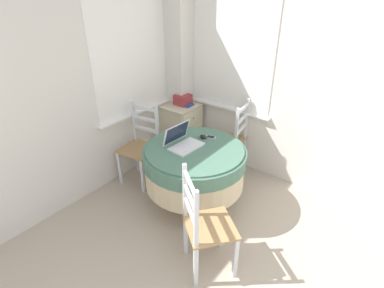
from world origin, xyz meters
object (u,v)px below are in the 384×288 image
at_px(storage_box, 183,99).
at_px(dining_chair_near_back_window, 141,146).
at_px(round_dining_table, 195,164).
at_px(dining_chair_near_right_window, 231,140).
at_px(computer_mouse, 203,137).
at_px(corner_cabinet, 181,130).
at_px(book_on_cabinet, 184,104).
at_px(dining_chair_camera_near, 205,226).
at_px(cell_phone, 211,137).
at_px(laptop, 183,142).

bearing_deg(storage_box, dining_chair_near_back_window, -179.23).
bearing_deg(round_dining_table, dining_chair_near_right_window, 3.68).
xyz_separation_m(round_dining_table, storage_box, (0.82, 0.83, 0.28)).
relative_size(computer_mouse, corner_cabinet, 0.11).
distance_m(computer_mouse, book_on_cabinet, 0.95).
bearing_deg(corner_cabinet, dining_chair_camera_near, -134.61).
relative_size(dining_chair_near_right_window, corner_cabinet, 1.30).
xyz_separation_m(dining_chair_near_right_window, storage_box, (0.01, 0.78, 0.35)).
relative_size(dining_chair_near_back_window, book_on_cabinet, 4.17).
height_order(dining_chair_camera_near, storage_box, dining_chair_camera_near).
xyz_separation_m(dining_chair_camera_near, storage_box, (1.42, 1.39, 0.35)).
distance_m(round_dining_table, dining_chair_camera_near, 0.82).
bearing_deg(dining_chair_near_right_window, dining_chair_camera_near, -156.43).
bearing_deg(cell_phone, dining_chair_near_back_window, 109.21).
height_order(dining_chair_near_back_window, storage_box, dining_chair_near_back_window).
bearing_deg(laptop, corner_cabinet, 41.07).
distance_m(dining_chair_camera_near, storage_box, 2.02).
height_order(round_dining_table, dining_chair_near_right_window, dining_chair_near_right_window).
relative_size(laptop, dining_chair_near_right_window, 0.37).
height_order(round_dining_table, corner_cabinet, corner_cabinet).
bearing_deg(dining_chair_near_right_window, dining_chair_near_back_window, 136.49).
height_order(cell_phone, storage_box, storage_box).
height_order(cell_phone, dining_chair_camera_near, dining_chair_camera_near).
relative_size(dining_chair_near_back_window, corner_cabinet, 1.30).
bearing_deg(cell_phone, round_dining_table, -178.98).
height_order(cell_phone, corner_cabinet, corner_cabinet).
distance_m(cell_phone, dining_chair_camera_near, 1.08).
relative_size(round_dining_table, dining_chair_camera_near, 1.09).
xyz_separation_m(round_dining_table, dining_chair_near_right_window, (0.81, 0.05, -0.08)).
distance_m(round_dining_table, corner_cabinet, 1.17).
bearing_deg(laptop, cell_phone, -20.15).
distance_m(cell_phone, book_on_cabinet, 0.95).
xyz_separation_m(computer_mouse, corner_cabinet, (0.57, 0.79, -0.37)).
bearing_deg(dining_chair_camera_near, corner_cabinet, 45.39).
bearing_deg(storage_box, corner_cabinet, 155.81).
relative_size(round_dining_table, computer_mouse, 12.94).
bearing_deg(dining_chair_near_back_window, dining_chair_camera_near, -113.55).
height_order(dining_chair_near_right_window, book_on_cabinet, dining_chair_near_right_window).
relative_size(dining_chair_near_right_window, storage_box, 5.05).
height_order(computer_mouse, dining_chair_near_right_window, dining_chair_near_right_window).
bearing_deg(laptop, storage_box, 39.45).
distance_m(dining_chair_camera_near, book_on_cabinet, 1.98).
xyz_separation_m(round_dining_table, book_on_cabinet, (0.81, 0.80, 0.22)).
bearing_deg(dining_chair_near_back_window, cell_phone, -70.79).
bearing_deg(dining_chair_near_right_window, round_dining_table, -176.32).
bearing_deg(cell_phone, computer_mouse, 140.25).
xyz_separation_m(dining_chair_near_right_window, book_on_cabinet, (-0.00, 0.75, 0.30)).
relative_size(computer_mouse, cell_phone, 0.67).
relative_size(corner_cabinet, book_on_cabinet, 3.22).
bearing_deg(dining_chair_camera_near, book_on_cabinet, 44.04).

